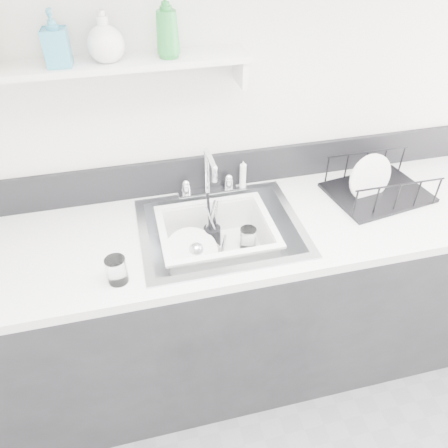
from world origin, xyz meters
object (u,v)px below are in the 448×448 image
object	(u,v)px
dish_rack	(380,180)
sink	(221,245)
counter_run	(221,305)
wash_tub	(217,242)

from	to	relation	value
dish_rack	sink	bearing A→B (deg)	176.61
sink	dish_rack	size ratio (longest dim) A/B	1.55
sink	dish_rack	distance (m)	0.74
counter_run	sink	bearing A→B (deg)	0.00
counter_run	sink	world-z (taller)	sink
counter_run	dish_rack	distance (m)	0.90
sink	dish_rack	xyz separation A→B (m)	(0.72, 0.07, 0.16)
counter_run	sink	distance (m)	0.37
wash_tub	dish_rack	bearing A→B (deg)	4.45
wash_tub	dish_rack	size ratio (longest dim) A/B	1.11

